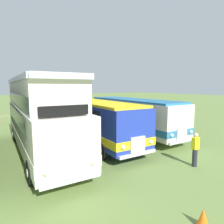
# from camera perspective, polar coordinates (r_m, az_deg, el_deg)

# --- Properties ---
(bus_seventh_in_row) EXTENTS (2.76, 11.26, 4.52)m
(bus_seventh_in_row) POSITION_cam_1_polar(r_m,az_deg,el_deg) (12.59, -20.39, -0.59)
(bus_seventh_in_row) COLOR silver
(bus_seventh_in_row) RESTS_ON ground
(bus_eighth_in_row) EXTENTS (2.65, 10.84, 2.99)m
(bus_eighth_in_row) POSITION_cam_1_polar(r_m,az_deg,el_deg) (14.52, -6.05, -1.59)
(bus_eighth_in_row) COLOR #1E339E
(bus_eighth_in_row) RESTS_ON ground
(bus_ninth_in_row) EXTENTS (2.65, 10.01, 2.99)m
(bus_ninth_in_row) POSITION_cam_1_polar(r_m,az_deg,el_deg) (16.47, 5.95, -0.55)
(bus_ninth_in_row) COLOR silver
(bus_ninth_in_row) RESTS_ON ground
(cone_near_end) EXTENTS (0.36, 0.36, 0.56)m
(cone_near_end) POSITION_cam_1_polar(r_m,az_deg,el_deg) (6.87, 24.94, -26.11)
(cone_near_end) COLOR orange
(cone_near_end) RESTS_ON ground
(marshal_person) EXTENTS (0.36, 0.24, 1.73)m
(marshal_person) POSITION_cam_1_polar(r_m,az_deg,el_deg) (10.83, 23.00, -9.94)
(marshal_person) COLOR #23232D
(marshal_person) RESTS_ON ground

